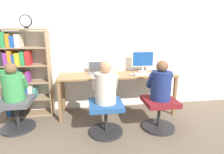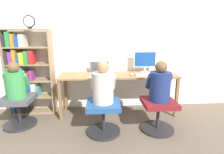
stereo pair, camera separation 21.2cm
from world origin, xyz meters
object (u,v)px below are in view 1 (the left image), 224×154
at_px(desktop_monitor, 143,61).
at_px(desk_clock, 26,21).
at_px(bookshelf, 21,74).
at_px(office_chair_side, 17,111).
at_px(office_chair_left, 159,111).
at_px(person_at_monitor, 161,83).
at_px(laptop, 98,71).
at_px(keyboard, 147,74).
at_px(person_at_laptop, 106,85).
at_px(office_chair_right, 106,115).
at_px(person_near_shelf, 13,84).

distance_m(desktop_monitor, desk_clock, 2.13).
bearing_deg(bookshelf, office_chair_side, -83.74).
height_order(office_chair_left, person_at_monitor, person_at_monitor).
bearing_deg(laptop, keyboard, -12.66).
bearing_deg(bookshelf, desk_clock, -15.71).
distance_m(desk_clock, office_chair_side, 1.43).
relative_size(keyboard, bookshelf, 0.30).
distance_m(person_at_laptop, desk_clock, 1.68).
height_order(bookshelf, desk_clock, desk_clock).
relative_size(desktop_monitor, person_at_monitor, 0.73).
relative_size(desktop_monitor, keyboard, 0.95).
distance_m(office_chair_right, bookshelf, 1.68).
height_order(person_at_monitor, person_at_laptop, person_at_laptop).
height_order(office_chair_side, person_near_shelf, person_near_shelf).
xyz_separation_m(office_chair_left, office_chair_side, (-2.17, 0.30, 0.00)).
height_order(office_chair_left, person_near_shelf, person_near_shelf).
distance_m(keyboard, desk_clock, 2.20).
bearing_deg(desktop_monitor, bookshelf, -179.11).
bearing_deg(desk_clock, bookshelf, 164.29).
distance_m(office_chair_left, desk_clock, 2.55).
bearing_deg(person_at_monitor, keyboard, 92.67).
xyz_separation_m(person_at_monitor, desk_clock, (-2.03, 0.73, 0.91)).
bearing_deg(person_at_monitor, office_chair_left, -90.00).
bearing_deg(office_chair_side, person_at_monitor, -7.70).
height_order(desktop_monitor, person_near_shelf, desktop_monitor).
xyz_separation_m(office_chair_right, bookshelf, (-1.40, 0.81, 0.48)).
distance_m(laptop, bookshelf, 1.35).
distance_m(desktop_monitor, person_at_laptop, 1.18).
bearing_deg(desk_clock, person_at_laptop, -31.93).
bearing_deg(office_chair_right, bookshelf, 149.96).
bearing_deg(bookshelf, person_at_monitor, -19.49).
relative_size(keyboard, office_chair_side, 0.90).
relative_size(office_chair_right, office_chair_side, 1.00).
xyz_separation_m(desktop_monitor, laptop, (-0.86, -0.07, -0.16)).
xyz_separation_m(keyboard, person_near_shelf, (-2.14, -0.26, -0.04)).
height_order(keyboard, desk_clock, desk_clock).
xyz_separation_m(desktop_monitor, office_chair_right, (-0.81, -0.84, -0.66)).
xyz_separation_m(person_at_monitor, person_near_shelf, (-2.17, 0.30, -0.02)).
bearing_deg(person_at_laptop, desk_clock, 148.07).
xyz_separation_m(bookshelf, desk_clock, (0.20, -0.06, 0.88)).
bearing_deg(laptop, person_at_laptop, -86.45).
bearing_deg(keyboard, person_near_shelf, -173.03).
bearing_deg(desk_clock, person_near_shelf, -108.17).
height_order(desktop_monitor, person_at_monitor, desktop_monitor).
bearing_deg(keyboard, desk_clock, 175.08).
height_order(office_chair_right, desk_clock, desk_clock).
bearing_deg(desktop_monitor, person_near_shelf, -166.31).
height_order(keyboard, office_chair_right, keyboard).
bearing_deg(office_chair_left, keyboard, 92.65).
height_order(desktop_monitor, desk_clock, desk_clock).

